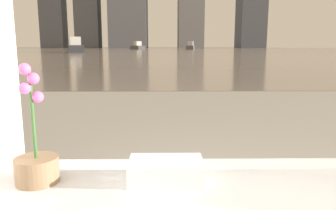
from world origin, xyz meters
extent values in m
cylinder|color=#8C6B4C|center=(-0.51, 0.86, 0.57)|extent=(0.16, 0.16, 0.10)
cylinder|color=#38662D|center=(-0.51, 0.86, 0.78)|extent=(0.01, 0.01, 0.33)
sphere|color=pink|center=(-0.52, 0.85, 0.95)|extent=(0.04, 0.04, 0.04)
sphere|color=pink|center=(-0.50, 0.86, 0.91)|extent=(0.04, 0.04, 0.04)
sphere|color=pink|center=(-0.53, 0.84, 0.88)|extent=(0.04, 0.04, 0.04)
sphere|color=pink|center=(-0.49, 0.87, 0.85)|extent=(0.04, 0.04, 0.04)
cube|color=white|center=(-0.03, 0.87, 0.54)|extent=(0.28, 0.17, 0.04)
cube|color=white|center=(-0.03, 0.87, 0.58)|extent=(0.28, 0.17, 0.04)
cube|color=gray|center=(0.00, 62.00, 0.01)|extent=(180.00, 110.00, 0.01)
cube|color=#4C4C51|center=(-6.27, 79.20, 0.46)|extent=(3.89, 5.33, 0.89)
cube|color=silver|center=(-6.27, 79.20, 1.41)|extent=(2.01, 2.28, 1.02)
cube|color=#2D2D33|center=(-12.48, 46.74, 0.51)|extent=(3.59, 6.08, 1.01)
cube|color=silver|center=(-12.48, 46.74, 1.59)|extent=(2.01, 2.49, 1.15)
cube|color=#4C4C51|center=(6.44, 79.88, 0.46)|extent=(2.51, 5.36, 0.90)
cube|color=silver|center=(6.44, 79.88, 1.43)|extent=(1.56, 2.10, 1.03)
camera|label=1|loc=(-0.04, -0.31, 1.03)|focal=35.00mm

